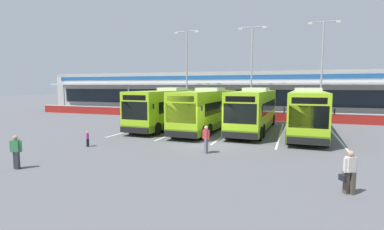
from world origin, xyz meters
TOP-DOWN VIEW (x-y plane):
  - ground_plane at (0.00, 0.00)m, footprint 200.00×200.00m
  - terminal_building at (-0.00, 26.91)m, footprint 70.00×13.00m
  - red_barrier_wall at (0.00, 14.50)m, footprint 60.00×0.40m
  - coach_bus_leftmost at (-6.16, 6.41)m, footprint 3.18×12.22m
  - coach_bus_left_centre at (-2.11, 5.82)m, footprint 3.18×12.22m
  - coach_bus_centre at (1.89, 6.77)m, footprint 3.18×12.22m
  - coach_bus_right_centre at (6.23, 6.14)m, footprint 3.18×12.22m
  - bay_stripe_far_west at (-8.40, 6.00)m, footprint 0.14×13.00m
  - bay_stripe_west at (-4.20, 6.00)m, footprint 0.14×13.00m
  - bay_stripe_mid_west at (0.00, 6.00)m, footprint 0.14×13.00m
  - bay_stripe_centre at (4.20, 6.00)m, footprint 0.14×13.00m
  - bay_stripe_mid_east at (8.40, 6.00)m, footprint 0.14×13.00m
  - pedestrian_with_handbag at (7.16, -7.25)m, footprint 0.63×0.48m
  - pedestrian_in_dark_coat at (0.37, -2.83)m, footprint 0.51×0.41m
  - pedestrian_child at (-7.45, -3.65)m, footprint 0.30×0.26m
  - pedestrian_near_bin at (-7.26, -8.93)m, footprint 0.53×0.32m
  - lamp_post_west at (-8.02, 16.38)m, footprint 3.24×0.28m
  - lamp_post_centre at (0.27, 16.45)m, footprint 3.24×0.28m
  - lamp_post_east at (7.96, 16.05)m, footprint 3.24×0.28m

SIDE VIEW (x-z plane):
  - ground_plane at x=0.00m, z-range 0.00..0.00m
  - bay_stripe_far_west at x=-8.40m, z-range 0.00..0.01m
  - bay_stripe_west at x=-4.20m, z-range 0.00..0.01m
  - bay_stripe_mid_west at x=0.00m, z-range 0.00..0.01m
  - bay_stripe_centre at x=4.20m, z-range 0.00..0.01m
  - bay_stripe_mid_east at x=8.40m, z-range 0.00..0.01m
  - pedestrian_child at x=-7.45m, z-range 0.04..1.04m
  - red_barrier_wall at x=0.00m, z-range 0.01..1.10m
  - pedestrian_with_handbag at x=7.16m, z-range 0.05..1.67m
  - pedestrian_in_dark_coat at x=0.37m, z-range 0.06..1.68m
  - pedestrian_near_bin at x=-7.26m, z-range 0.06..1.68m
  - coach_bus_leftmost at x=-6.16m, z-range -0.10..3.68m
  - coach_bus_left_centre at x=-2.11m, z-range -0.10..3.68m
  - coach_bus_centre at x=1.89m, z-range -0.10..3.68m
  - coach_bus_right_centre at x=6.23m, z-range -0.10..3.68m
  - terminal_building at x=0.00m, z-range 0.01..6.01m
  - lamp_post_west at x=-8.02m, z-range 0.79..11.79m
  - lamp_post_centre at x=0.27m, z-range 0.79..11.79m
  - lamp_post_east at x=7.96m, z-range 0.79..11.79m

